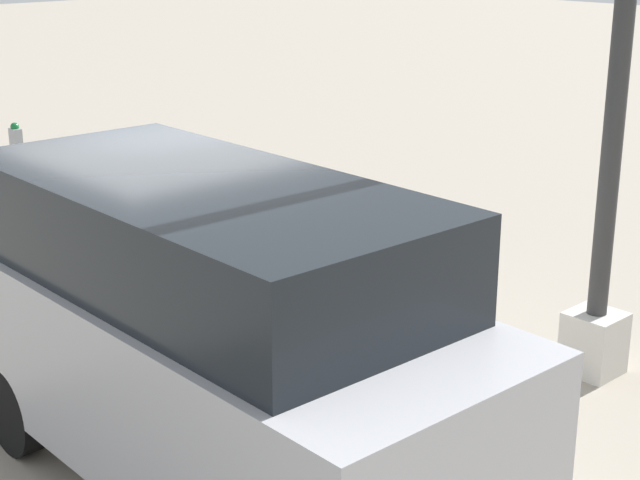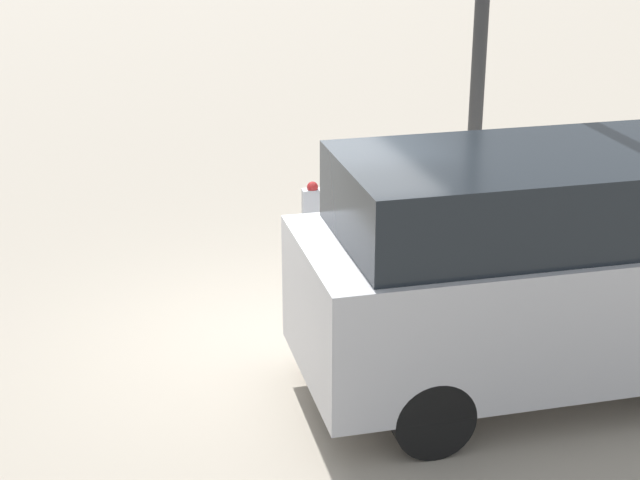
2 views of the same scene
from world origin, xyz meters
name	(u,v)px [view 2 (image 2 of 2)]	position (x,y,z in m)	size (l,w,h in m)	color
ground_plane	(274,349)	(0.00, 0.00, 0.00)	(80.00, 80.00, 0.00)	gray
parking_meter_near	(313,221)	(0.50, 0.40, 1.13)	(0.21, 0.13, 1.53)	gray
lamp_post	(478,78)	(2.97, 2.19, 2.04)	(0.44, 0.44, 5.96)	beige
parked_van	(552,265)	(2.17, -1.30, 1.17)	(4.47, 1.91, 2.17)	#B2B2B7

